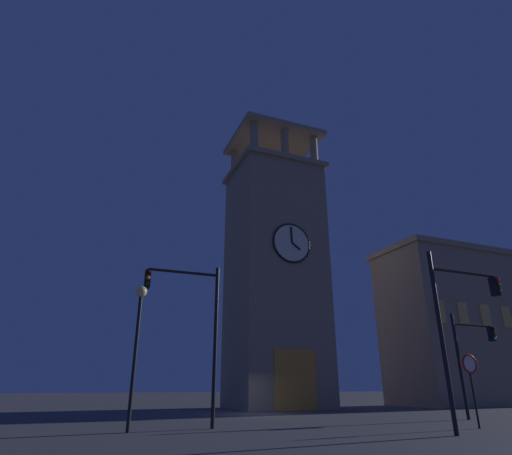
# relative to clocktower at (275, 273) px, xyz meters

# --- Properties ---
(ground_plane) EXTENTS (200.00, 200.00, 0.00)m
(ground_plane) POSITION_rel_clocktower_xyz_m (3.67, 5.50, -10.27)
(ground_plane) COLOR #424247
(clocktower) EXTENTS (7.51, 6.77, 25.11)m
(clocktower) POSITION_rel_clocktower_xyz_m (0.00, 0.00, 0.00)
(clocktower) COLOR gray
(clocktower) RESTS_ON ground_plane
(adjacent_wing_building) EXTENTS (17.71, 6.87, 13.44)m
(adjacent_wing_building) POSITION_rel_clocktower_xyz_m (-19.54, 1.62, -3.53)
(adjacent_wing_building) COLOR gray
(adjacent_wing_building) RESTS_ON ground_plane
(traffic_signal_near) EXTENTS (3.36, 0.41, 6.33)m
(traffic_signal_near) POSITION_rel_clocktower_xyz_m (1.14, 18.72, -6.20)
(traffic_signal_near) COLOR black
(traffic_signal_near) RESTS_ON ground_plane
(traffic_signal_mid) EXTENTS (3.14, 0.41, 6.36)m
(traffic_signal_mid) POSITION_rel_clocktower_xyz_m (9.81, 13.35, -6.07)
(traffic_signal_mid) COLOR black
(traffic_signal_mid) RESTS_ON ground_plane
(traffic_signal_far) EXTENTS (2.85, 0.41, 5.14)m
(traffic_signal_far) POSITION_rel_clocktower_xyz_m (-4.98, 13.54, -6.93)
(traffic_signal_far) COLOR black
(traffic_signal_far) RESTS_ON ground_plane
(street_lamp) EXTENTS (0.44, 0.44, 5.22)m
(street_lamp) POSITION_rel_clocktower_xyz_m (12.07, 13.70, -6.64)
(street_lamp) COLOR black
(street_lamp) RESTS_ON ground_plane
(no_horn_sign) EXTENTS (0.78, 0.14, 2.76)m
(no_horn_sign) POSITION_rel_clocktower_xyz_m (-0.66, 17.19, -8.11)
(no_horn_sign) COLOR black
(no_horn_sign) RESTS_ON ground_plane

